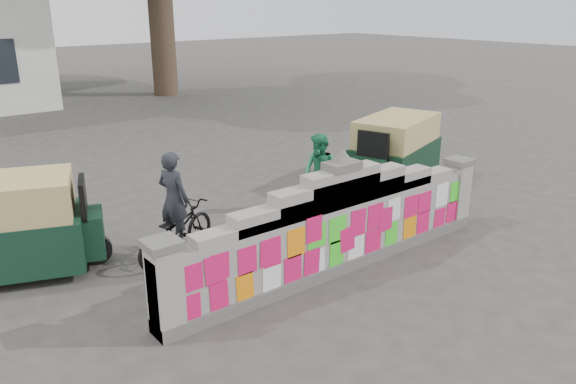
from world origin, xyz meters
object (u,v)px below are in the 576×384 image
(pedestrian, at_px, (320,174))
(rickshaw_right, at_px, (395,150))
(cyclist_rider, at_px, (175,213))
(cyclist_bike, at_px, (176,231))
(rickshaw_left, at_px, (3,227))

(pedestrian, bearing_deg, rickshaw_right, 100.02)
(cyclist_rider, bearing_deg, pedestrian, -109.03)
(cyclist_bike, distance_m, cyclist_rider, 0.32)
(cyclist_rider, height_order, rickshaw_left, cyclist_rider)
(rickshaw_left, bearing_deg, cyclist_bike, -2.83)
(cyclist_bike, bearing_deg, pedestrian, -109.03)
(cyclist_rider, distance_m, rickshaw_left, 2.59)
(cyclist_bike, xyz_separation_m, cyclist_rider, (0.00, 0.00, 0.32))
(cyclist_rider, height_order, pedestrian, pedestrian)
(rickshaw_right, bearing_deg, pedestrian, -11.77)
(rickshaw_left, bearing_deg, rickshaw_right, 16.19)
(cyclist_rider, distance_m, pedestrian, 3.31)
(pedestrian, height_order, rickshaw_right, pedestrian)
(pedestrian, xyz_separation_m, rickshaw_left, (-5.69, 0.88, 0.01))
(cyclist_bike, distance_m, pedestrian, 3.33)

